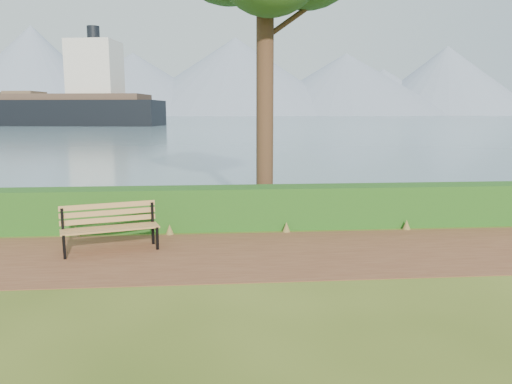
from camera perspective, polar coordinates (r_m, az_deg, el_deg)
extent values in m
plane|color=#3C5016|center=(9.62, -4.22, -7.69)|extent=(140.00, 140.00, 0.00)
cube|color=brown|center=(9.91, -4.25, -7.16)|extent=(40.00, 3.40, 0.01)
cube|color=#184E16|center=(12.03, -4.45, -1.82)|extent=(32.00, 0.85, 1.00)
cube|color=slate|center=(269.22, -5.11, 8.51)|extent=(700.00, 510.00, 0.00)
cone|color=gray|center=(443.11, -24.07, 12.53)|extent=(140.00, 140.00, 70.00)
cone|color=gray|center=(409.17, -13.78, 11.86)|extent=(160.00, 160.00, 48.00)
cone|color=gray|center=(415.66, -2.35, 13.02)|extent=(190.00, 190.00, 62.00)
cone|color=gray|center=(424.35, 10.20, 12.00)|extent=(170.00, 170.00, 50.00)
cone|color=gray|center=(465.26, 20.87, 11.78)|extent=(150.00, 150.00, 58.00)
cone|color=gray|center=(439.57, -6.48, 11.00)|extent=(120.00, 120.00, 35.00)
cone|color=gray|center=(459.75, 14.25, 11.01)|extent=(130.00, 130.00, 40.00)
cube|color=black|center=(10.20, -21.07, -5.93)|extent=(0.07, 0.08, 0.47)
cube|color=black|center=(10.60, -21.20, -4.18)|extent=(0.07, 0.08, 0.91)
cube|color=black|center=(10.38, -21.16, -4.51)|extent=(0.21, 0.54, 0.05)
cube|color=black|center=(10.37, -11.22, -5.24)|extent=(0.07, 0.08, 0.47)
cube|color=black|center=(10.77, -11.74, -3.54)|extent=(0.07, 0.08, 0.91)
cube|color=black|center=(10.55, -11.50, -3.86)|extent=(0.21, 0.54, 0.05)
cube|color=olive|center=(10.23, -16.18, -4.27)|extent=(1.84, 0.65, 0.04)
cube|color=olive|center=(10.35, -16.26, -4.11)|extent=(1.84, 0.65, 0.04)
cube|color=olive|center=(10.48, -16.34, -3.95)|extent=(1.84, 0.65, 0.04)
cube|color=olive|center=(10.61, -16.42, -3.80)|extent=(1.84, 0.65, 0.04)
cube|color=olive|center=(10.65, -16.48, -3.06)|extent=(1.82, 0.61, 0.11)
cube|color=olive|center=(10.62, -16.52, -2.28)|extent=(1.82, 0.61, 0.11)
cube|color=olive|center=(10.59, -16.55, -1.50)|extent=(1.82, 0.61, 0.11)
cylinder|color=#3C2418|center=(13.59, 1.03, 14.87)|extent=(0.46, 0.46, 8.28)
cylinder|color=#3C2418|center=(13.78, 3.30, 18.63)|extent=(1.21, 0.14, 0.90)
cylinder|color=#3C2418|center=(13.89, -1.02, 20.98)|extent=(0.94, 0.43, 0.83)
cube|color=silver|center=(107.60, -17.91, 13.17)|extent=(10.39, 9.77, 11.15)
cylinder|color=black|center=(108.31, -18.09, 16.65)|extent=(2.43, 2.43, 3.55)
cube|color=brown|center=(113.82, -24.90, 10.18)|extent=(7.12, 7.61, 0.81)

